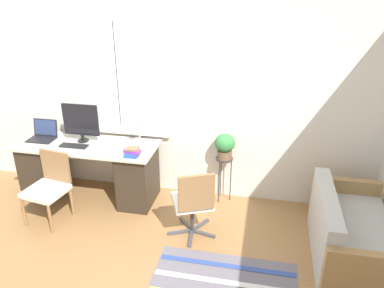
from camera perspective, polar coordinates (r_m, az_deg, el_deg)
ground_plane at (r=4.81m, az=-6.85°, el=-11.04°), size 14.00×14.00×0.00m
wall_back_with_window at (r=4.89m, az=-5.09°, el=7.37°), size 9.00×0.12×2.70m
desk at (r=5.19m, az=-15.32°, el=-3.71°), size 1.83×0.69×0.77m
laptop at (r=5.37m, az=-21.78°, el=1.27°), size 0.34×0.27×0.25m
monitor at (r=5.04m, az=-16.59°, el=3.32°), size 0.49×0.15×0.51m
keyboard at (r=5.01m, az=-17.57°, el=-0.27°), size 0.36×0.13×0.02m
mouse at (r=4.89m, az=-14.75°, el=-0.45°), size 0.04×0.06×0.03m
desk_lamp at (r=4.71m, az=-8.08°, el=2.54°), size 0.16×0.16×0.40m
book_stack at (r=4.57m, az=-9.09°, el=-1.25°), size 0.21×0.17×0.10m
desk_chair_wooden at (r=4.85m, az=-20.98°, el=-5.94°), size 0.51×0.52×0.85m
office_chair_swivel at (r=4.22m, az=0.22°, el=-8.80°), size 0.57×0.57×0.87m
couch_loveseat at (r=4.34m, az=22.85°, el=-12.98°), size 0.76×1.40×0.75m
plant_stand at (r=4.88m, az=4.91°, el=-3.09°), size 0.22×0.22×0.62m
potted_plant at (r=4.76m, az=5.03°, el=-0.17°), size 0.26×0.26×0.33m
floor_rug_striped at (r=3.94m, az=4.90°, el=-20.24°), size 1.44×0.81×0.01m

